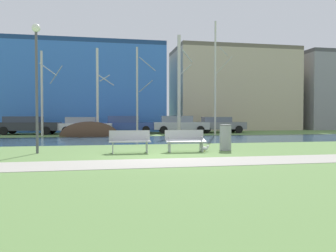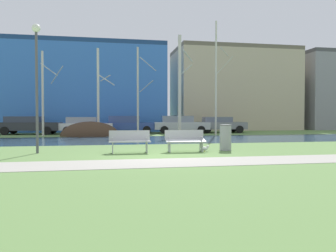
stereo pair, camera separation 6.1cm
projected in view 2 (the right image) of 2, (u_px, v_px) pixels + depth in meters
The scene contains 21 objects.
ground_plane at pixel (137, 138), 21.86m from camera, with size 120.00×120.00×0.00m, color #5B7F42.
paved_path_strip at pixel (173, 162), 10.24m from camera, with size 60.00×1.96×0.01m, color #9E998E.
river_band at pixel (139, 140), 20.33m from camera, with size 80.00×6.93×0.01m, color #284256.
soil_mound at pixel (90, 136), 24.23m from camera, with size 4.22×2.77×2.11m, color #423021.
bench_left at pixel (130, 141), 12.99m from camera, with size 1.62×0.61×0.87m.
bench_right at pixel (185, 140), 13.40m from camera, with size 1.62×0.61×0.87m.
trash_bin at pixel (225, 137), 13.91m from camera, with size 0.51×0.51×1.08m.
seagull at pixel (205, 148), 13.44m from camera, with size 0.42×0.16×0.25m.
streetlamp at pixel (37, 66), 12.74m from camera, with size 0.32×0.32×4.95m.
birch_far_left at pixel (43, 92), 24.02m from camera, with size 1.54×2.49×6.12m.
birch_left at pixel (99, 91), 24.66m from camera, with size 1.31×2.12×6.46m.
birch_center_left at pixel (138, 90), 25.86m from camera, with size 1.52×2.62×6.79m.
birch_center at pixel (180, 84), 25.87m from camera, with size 1.18×2.02×7.72m.
birch_center_right at pixel (216, 77), 25.59m from camera, with size 1.43×2.29×8.72m.
parked_van_nearest_dark at pixel (28, 125), 26.38m from camera, with size 4.92×2.38×1.43m.
parked_sedan_second_white at pixel (86, 125), 26.98m from camera, with size 4.36×2.38×1.37m.
parked_hatch_third_blue at pixel (127, 124), 28.21m from camera, with size 4.70×2.33×1.46m.
parked_wagon_fourth_silver at pixel (180, 124), 28.33m from camera, with size 4.79×2.33×1.47m.
parked_suv_fifth_grey at pixel (220, 124), 29.19m from camera, with size 4.40×2.41×1.38m.
building_blue_store at pixel (78, 89), 33.84m from camera, with size 16.79×9.23×8.41m.
building_beige_block at pixel (233, 90), 36.29m from camera, with size 12.74×6.81×8.65m.
Camera 2 is at (-2.04, -11.83, 1.42)m, focal length 35.67 mm.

